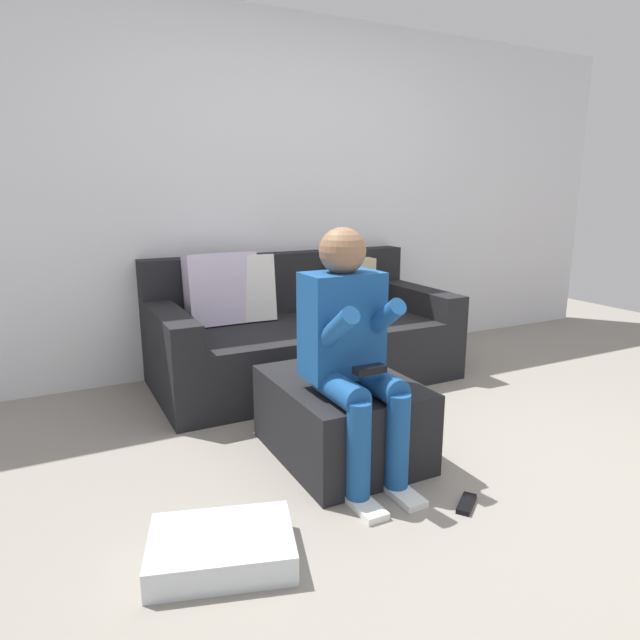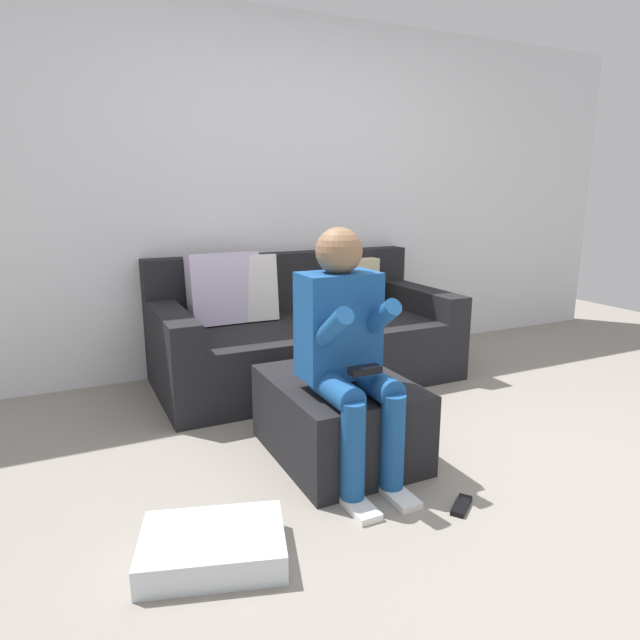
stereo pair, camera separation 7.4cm
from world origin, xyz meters
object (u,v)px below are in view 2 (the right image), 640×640
(remote_by_storage_bin, at_px, (240,524))
(remote_near_ottoman, at_px, (461,506))
(person_seated, at_px, (346,342))
(ottoman, at_px, (338,417))
(storage_bin, at_px, (213,546))
(couch_sectional, at_px, (300,335))

(remote_by_storage_bin, bearing_deg, remote_near_ottoman, -48.47)
(person_seated, bearing_deg, ottoman, 72.56)
(ottoman, relative_size, storage_bin, 1.60)
(ottoman, height_order, remote_near_ottoman, ottoman)
(couch_sectional, xyz_separation_m, remote_by_storage_bin, (-0.94, -1.55, -0.30))
(couch_sectional, distance_m, person_seated, 1.43)
(ottoman, relative_size, remote_near_ottoman, 5.21)
(remote_near_ottoman, relative_size, remote_by_storage_bin, 0.86)
(ottoman, bearing_deg, remote_near_ottoman, -69.99)
(couch_sectional, distance_m, remote_near_ottoman, 1.85)
(ottoman, height_order, remote_by_storage_bin, ottoman)
(person_seated, relative_size, remote_near_ottoman, 7.30)
(person_seated, distance_m, remote_by_storage_bin, 0.88)
(couch_sectional, xyz_separation_m, storage_bin, (-1.09, -1.70, -0.26))
(storage_bin, height_order, remote_near_ottoman, storage_bin)
(person_seated, relative_size, remote_by_storage_bin, 6.29)
(couch_sectional, bearing_deg, ottoman, -104.61)
(storage_bin, bearing_deg, remote_by_storage_bin, 45.85)
(person_seated, height_order, remote_near_ottoman, person_seated)
(ottoman, bearing_deg, couch_sectional, 75.39)
(storage_bin, bearing_deg, couch_sectional, 57.41)
(couch_sectional, relative_size, ottoman, 2.49)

